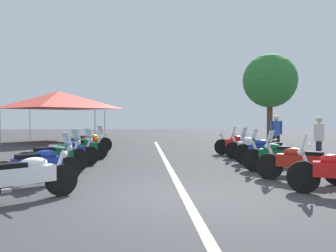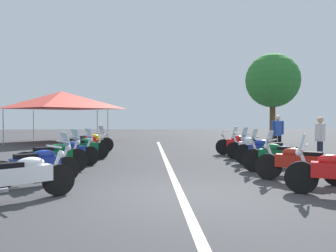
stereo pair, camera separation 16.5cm
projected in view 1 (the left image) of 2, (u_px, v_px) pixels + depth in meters
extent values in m
plane|color=#38383A|center=(184.00, 195.00, 6.91)|extent=(80.00, 80.00, 0.00)
cube|color=beige|center=(167.00, 163.00, 11.76)|extent=(20.51, 0.16, 0.01)
cylinder|color=black|center=(62.00, 180.00, 6.85)|extent=(0.51, 0.57, 0.62)
cube|color=white|center=(24.00, 175.00, 6.34)|extent=(0.93, 1.03, 0.30)
ellipsoid|color=white|center=(34.00, 163.00, 6.46)|extent=(0.53, 0.57, 0.22)
cube|color=black|center=(11.00, 166.00, 6.19)|extent=(0.51, 0.54, 0.12)
cylinder|color=silver|center=(59.00, 165.00, 6.81)|extent=(0.24, 0.27, 0.58)
cylinder|color=silver|center=(57.00, 147.00, 6.77)|extent=(0.50, 0.43, 0.04)
sphere|color=silver|center=(64.00, 154.00, 6.88)|extent=(0.14, 0.14, 0.14)
cylinder|color=black|center=(68.00, 169.00, 8.33)|extent=(0.47, 0.58, 0.61)
cylinder|color=black|center=(4.00, 175.00, 7.43)|extent=(0.47, 0.58, 0.61)
cube|color=navy|center=(37.00, 164.00, 7.88)|extent=(0.85, 1.05, 0.30)
ellipsoid|color=navy|center=(45.00, 155.00, 7.99)|extent=(0.51, 0.58, 0.22)
cube|color=black|center=(27.00, 157.00, 7.74)|extent=(0.49, 0.54, 0.12)
cylinder|color=silver|center=(65.00, 157.00, 8.29)|extent=(0.22, 0.28, 0.58)
cylinder|color=silver|center=(64.00, 142.00, 8.26)|extent=(0.53, 0.39, 0.04)
sphere|color=silver|center=(70.00, 148.00, 8.35)|extent=(0.14, 0.14, 0.14)
cylinder|color=silver|center=(15.00, 177.00, 7.76)|extent=(0.38, 0.50, 0.08)
cube|color=silver|center=(67.00, 139.00, 8.30)|extent=(0.36, 0.31, 0.32)
cylinder|color=black|center=(77.00, 160.00, 9.81)|extent=(0.53, 0.61, 0.67)
cylinder|color=black|center=(25.00, 165.00, 8.85)|extent=(0.53, 0.61, 0.67)
cube|color=#0C592D|center=(52.00, 156.00, 9.33)|extent=(0.89, 1.02, 0.30)
ellipsoid|color=#0C592D|center=(59.00, 148.00, 9.44)|extent=(0.53, 0.57, 0.22)
cube|color=black|center=(44.00, 150.00, 9.17)|extent=(0.50, 0.54, 0.12)
cylinder|color=silver|center=(75.00, 150.00, 9.77)|extent=(0.24, 0.27, 0.58)
cylinder|color=silver|center=(73.00, 137.00, 9.73)|extent=(0.51, 0.42, 0.04)
sphere|color=silver|center=(78.00, 143.00, 9.84)|extent=(0.14, 0.14, 0.14)
cylinder|color=silver|center=(34.00, 167.00, 9.18)|extent=(0.41, 0.48, 0.08)
cube|color=silver|center=(76.00, 134.00, 9.78)|extent=(0.36, 0.32, 0.32)
cylinder|color=black|center=(89.00, 156.00, 11.16)|extent=(0.45, 0.60, 0.62)
cylinder|color=black|center=(40.00, 159.00, 10.25)|extent=(0.45, 0.60, 0.62)
cube|color=navy|center=(66.00, 152.00, 10.70)|extent=(0.86, 1.13, 0.30)
ellipsoid|color=navy|center=(71.00, 145.00, 10.81)|extent=(0.50, 0.58, 0.22)
cube|color=black|center=(59.00, 146.00, 10.57)|extent=(0.48, 0.54, 0.12)
cylinder|color=silver|center=(87.00, 147.00, 11.12)|extent=(0.21, 0.28, 0.58)
cylinder|color=silver|center=(86.00, 135.00, 11.09)|extent=(0.54, 0.37, 0.04)
sphere|color=silver|center=(91.00, 140.00, 11.18)|extent=(0.14, 0.14, 0.14)
cylinder|color=silver|center=(49.00, 161.00, 10.58)|extent=(0.36, 0.51, 0.08)
cube|color=silver|center=(89.00, 133.00, 11.13)|extent=(0.37, 0.30, 0.32)
cylinder|color=black|center=(100.00, 151.00, 12.82)|extent=(0.52, 0.56, 0.63)
cylinder|color=black|center=(62.00, 154.00, 11.74)|extent=(0.52, 0.56, 0.63)
cube|color=#0C592D|center=(82.00, 147.00, 12.28)|extent=(0.97, 1.05, 0.30)
ellipsoid|color=#0C592D|center=(86.00, 141.00, 12.40)|extent=(0.54, 0.56, 0.22)
cube|color=black|center=(76.00, 142.00, 12.11)|extent=(0.51, 0.53, 0.12)
cylinder|color=silver|center=(98.00, 143.00, 12.77)|extent=(0.24, 0.26, 0.58)
cylinder|color=silver|center=(97.00, 133.00, 12.73)|extent=(0.49, 0.44, 0.04)
sphere|color=silver|center=(101.00, 137.00, 12.84)|extent=(0.14, 0.14, 0.14)
cylinder|color=silver|center=(67.00, 156.00, 12.09)|extent=(0.42, 0.47, 0.08)
cylinder|color=black|center=(101.00, 148.00, 14.05)|extent=(0.45, 0.62, 0.64)
cylinder|color=black|center=(67.00, 150.00, 13.26)|extent=(0.45, 0.62, 0.64)
cube|color=red|center=(84.00, 144.00, 13.65)|extent=(0.78, 1.05, 0.30)
ellipsoid|color=red|center=(89.00, 139.00, 13.75)|extent=(0.49, 0.58, 0.22)
cube|color=black|center=(79.00, 140.00, 13.52)|extent=(0.47, 0.55, 0.12)
cylinder|color=silver|center=(100.00, 140.00, 14.01)|extent=(0.21, 0.28, 0.58)
cylinder|color=silver|center=(99.00, 131.00, 13.98)|extent=(0.55, 0.35, 0.04)
sphere|color=silver|center=(102.00, 135.00, 14.07)|extent=(0.14, 0.14, 0.14)
cylinder|color=silver|center=(73.00, 151.00, 13.57)|extent=(0.35, 0.51, 0.08)
cube|color=silver|center=(100.00, 130.00, 14.02)|extent=(0.37, 0.29, 0.32)
cylinder|color=black|center=(105.00, 145.00, 15.47)|extent=(0.44, 0.65, 0.66)
cylinder|color=black|center=(70.00, 146.00, 14.64)|extent=(0.44, 0.65, 0.66)
cube|color=#EAB214|center=(88.00, 141.00, 15.05)|extent=(0.80, 1.15, 0.30)
ellipsoid|color=#EAB214|center=(92.00, 137.00, 15.14)|extent=(0.48, 0.58, 0.22)
cube|color=black|center=(83.00, 137.00, 14.92)|extent=(0.46, 0.55, 0.12)
cylinder|color=silver|center=(103.00, 138.00, 15.43)|extent=(0.20, 0.29, 0.58)
cylinder|color=silver|center=(102.00, 130.00, 15.40)|extent=(0.56, 0.33, 0.04)
sphere|color=silver|center=(106.00, 134.00, 15.48)|extent=(0.14, 0.14, 0.14)
cylinder|color=silver|center=(76.00, 148.00, 14.96)|extent=(0.34, 0.52, 0.08)
cylinder|color=black|center=(303.00, 177.00, 7.12)|extent=(0.42, 0.64, 0.65)
ellipsoid|color=red|center=(334.00, 160.00, 6.89)|extent=(0.47, 0.58, 0.22)
cylinder|color=silver|center=(307.00, 162.00, 7.09)|extent=(0.20, 0.29, 0.58)
cylinder|color=silver|center=(309.00, 145.00, 7.06)|extent=(0.57, 0.32, 0.04)
sphere|color=silver|center=(301.00, 152.00, 7.13)|extent=(0.14, 0.14, 0.14)
cube|color=silver|center=(305.00, 141.00, 7.09)|extent=(0.38, 0.27, 0.32)
cylinder|color=black|center=(269.00, 166.00, 8.70)|extent=(0.48, 0.61, 0.64)
cube|color=maroon|center=(302.00, 161.00, 8.30)|extent=(0.90, 1.12, 0.30)
ellipsoid|color=maroon|center=(294.00, 152.00, 8.39)|extent=(0.51, 0.57, 0.22)
cube|color=black|center=(312.00, 154.00, 8.18)|extent=(0.49, 0.54, 0.12)
cylinder|color=silver|center=(272.00, 154.00, 8.66)|extent=(0.22, 0.28, 0.58)
cylinder|color=silver|center=(274.00, 140.00, 8.63)|extent=(0.53, 0.39, 0.04)
sphere|color=silver|center=(268.00, 146.00, 8.71)|extent=(0.14, 0.14, 0.14)
cylinder|color=silver|center=(322.00, 175.00, 7.91)|extent=(0.38, 0.50, 0.08)
cube|color=silver|center=(270.00, 137.00, 8.67)|extent=(0.36, 0.31, 0.32)
cylinder|color=black|center=(254.00, 160.00, 9.99)|extent=(0.46, 0.63, 0.65)
cylinder|color=black|center=(306.00, 163.00, 9.37)|extent=(0.46, 0.63, 0.65)
cube|color=#0C592D|center=(279.00, 155.00, 9.67)|extent=(0.78, 1.05, 0.30)
ellipsoid|color=#0C592D|center=(272.00, 147.00, 9.75)|extent=(0.49, 0.58, 0.22)
cube|color=black|center=(287.00, 149.00, 9.57)|extent=(0.47, 0.55, 0.12)
cylinder|color=silver|center=(256.00, 150.00, 9.96)|extent=(0.21, 0.28, 0.58)
cylinder|color=silver|center=(257.00, 137.00, 9.93)|extent=(0.55, 0.35, 0.04)
sphere|color=silver|center=(252.00, 142.00, 10.00)|extent=(0.14, 0.14, 0.14)
cylinder|color=silver|center=(294.00, 167.00, 9.33)|extent=(0.35, 0.51, 0.08)
cube|color=silver|center=(255.00, 134.00, 9.96)|extent=(0.37, 0.29, 0.32)
cylinder|color=black|center=(244.00, 154.00, 11.54)|extent=(0.49, 0.63, 0.67)
cylinder|color=black|center=(291.00, 157.00, 10.79)|extent=(0.49, 0.63, 0.67)
cube|color=navy|center=(267.00, 150.00, 11.16)|extent=(0.87, 1.11, 0.30)
ellipsoid|color=navy|center=(261.00, 143.00, 11.24)|extent=(0.51, 0.58, 0.22)
cube|color=black|center=(274.00, 144.00, 11.04)|extent=(0.48, 0.54, 0.12)
cylinder|color=silver|center=(245.00, 145.00, 11.50)|extent=(0.22, 0.28, 0.58)
cylinder|color=silver|center=(247.00, 134.00, 11.47)|extent=(0.54, 0.38, 0.04)
sphere|color=silver|center=(242.00, 139.00, 11.55)|extent=(0.14, 0.14, 0.14)
cylinder|color=silver|center=(280.00, 160.00, 10.78)|extent=(0.37, 0.50, 0.08)
cube|color=silver|center=(244.00, 132.00, 11.51)|extent=(0.37, 0.30, 0.32)
cylinder|color=black|center=(234.00, 150.00, 13.04)|extent=(0.42, 0.62, 0.63)
cylinder|color=black|center=(274.00, 152.00, 12.46)|extent=(0.42, 0.62, 0.63)
cube|color=white|center=(253.00, 146.00, 12.75)|extent=(0.76, 1.11, 0.30)
ellipsoid|color=white|center=(248.00, 141.00, 12.81)|extent=(0.47, 0.58, 0.22)
cube|color=black|center=(260.00, 141.00, 12.65)|extent=(0.45, 0.55, 0.12)
cylinder|color=silver|center=(235.00, 142.00, 13.01)|extent=(0.20, 0.29, 0.58)
cylinder|color=silver|center=(236.00, 133.00, 12.98)|extent=(0.57, 0.32, 0.04)
sphere|color=silver|center=(232.00, 137.00, 13.05)|extent=(0.14, 0.14, 0.14)
cylinder|color=silver|center=(265.00, 155.00, 12.41)|extent=(0.33, 0.52, 0.08)
cube|color=silver|center=(234.00, 131.00, 13.01)|extent=(0.38, 0.27, 0.32)
cylinder|color=black|center=(222.00, 147.00, 14.47)|extent=(0.48, 0.62, 0.65)
cylinder|color=black|center=(259.00, 149.00, 13.71)|extent=(0.48, 0.62, 0.65)
cube|color=red|center=(240.00, 143.00, 14.08)|extent=(0.88, 1.13, 0.30)
ellipsoid|color=red|center=(236.00, 138.00, 14.17)|extent=(0.51, 0.58, 0.22)
cube|color=black|center=(246.00, 139.00, 13.97)|extent=(0.48, 0.54, 0.12)
cylinder|color=silver|center=(224.00, 140.00, 14.43)|extent=(0.22, 0.28, 0.58)
cylinder|color=silver|center=(225.00, 131.00, 14.40)|extent=(0.54, 0.38, 0.04)
sphere|color=silver|center=(221.00, 135.00, 14.48)|extent=(0.14, 0.14, 0.14)
cylinder|color=silver|center=(250.00, 151.00, 13.70)|extent=(0.37, 0.50, 0.08)
cube|color=orange|center=(295.00, 165.00, 11.33)|extent=(0.36, 0.36, 0.03)
cone|color=orange|center=(295.00, 155.00, 11.33)|extent=(0.26, 0.26, 0.60)
cylinder|color=white|center=(295.00, 155.00, 11.33)|extent=(0.19, 0.19, 0.07)
cylinder|color=black|center=(278.00, 146.00, 14.03)|extent=(0.14, 0.14, 0.80)
cylinder|color=black|center=(274.00, 146.00, 13.99)|extent=(0.14, 0.14, 0.80)
cylinder|color=#2D51A5|center=(276.00, 128.00, 13.99)|extent=(0.32, 0.32, 0.60)
cylinder|color=#2D51A5|center=(281.00, 128.00, 14.04)|extent=(0.09, 0.09, 0.54)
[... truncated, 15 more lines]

